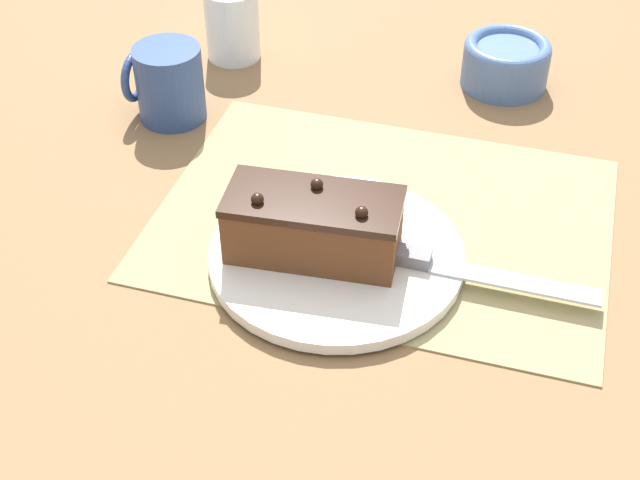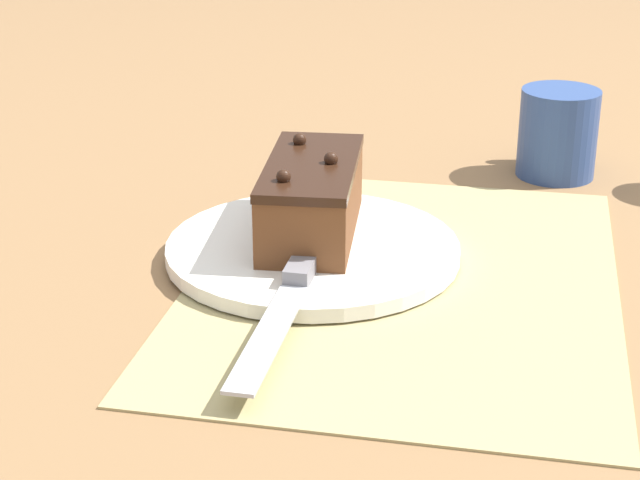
{
  "view_description": "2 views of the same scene",
  "coord_description": "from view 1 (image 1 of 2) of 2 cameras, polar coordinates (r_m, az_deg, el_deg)",
  "views": [
    {
      "loc": [
        -0.14,
        0.71,
        0.58
      ],
      "look_at": [
        0.04,
        0.09,
        0.03
      ],
      "focal_mm": 50.0,
      "sensor_mm": 36.0,
      "label": 1
    },
    {
      "loc": [
        -0.78,
        -0.09,
        0.37
      ],
      "look_at": [
        -0.0,
        0.07,
        0.03
      ],
      "focal_mm": 60.0,
      "sensor_mm": 36.0,
      "label": 2
    }
  ],
  "objects": [
    {
      "name": "drinking_glass",
      "position": [
        1.2,
        -5.64,
        13.6
      ],
      "size": [
        0.07,
        0.07,
        0.09
      ],
      "color": "white",
      "rests_on": "ground_plane"
    },
    {
      "name": "cake_plate",
      "position": [
        0.86,
        1.05,
        -1.03
      ],
      "size": [
        0.25,
        0.25,
        0.01
      ],
      "color": "white",
      "rests_on": "placemat_woven"
    },
    {
      "name": "serving_knife",
      "position": [
        0.85,
        7.21,
        -1.42
      ],
      "size": [
        0.23,
        0.02,
        0.01
      ],
      "rotation": [
        0.0,
        0.0,
        1.56
      ],
      "color": "slate",
      "rests_on": "cake_plate"
    },
    {
      "name": "ground_plane",
      "position": [
        0.93,
        4.06,
        1.39
      ],
      "size": [
        3.0,
        3.0,
        0.0
      ],
      "primitive_type": "plane",
      "color": "olive"
    },
    {
      "name": "coffee_mug",
      "position": [
        1.08,
        -9.72,
        9.87
      ],
      "size": [
        0.09,
        0.08,
        0.09
      ],
      "color": "navy",
      "rests_on": "ground_plane"
    },
    {
      "name": "placemat_woven",
      "position": [
        0.93,
        4.06,
        1.49
      ],
      "size": [
        0.46,
        0.34,
        0.0
      ],
      "primitive_type": "cube",
      "color": "tan",
      "rests_on": "ground_plane"
    },
    {
      "name": "small_bowl",
      "position": [
        1.16,
        11.8,
        11.1
      ],
      "size": [
        0.11,
        0.11,
        0.06
      ],
      "color": "#4C6B9E",
      "rests_on": "ground_plane"
    },
    {
      "name": "chocolate_cake",
      "position": [
        0.84,
        -0.43,
        0.98
      ],
      "size": [
        0.17,
        0.09,
        0.07
      ],
      "rotation": [
        0.0,
        0.0,
        0.08
      ],
      "color": "brown",
      "rests_on": "cake_plate"
    }
  ]
}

